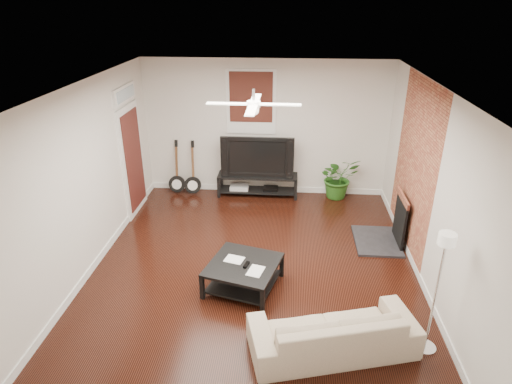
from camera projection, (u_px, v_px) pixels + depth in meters
The scene contains 14 objects.
room at pixel (254, 188), 6.21m from camera, with size 5.01×6.01×2.81m.
brick_accent at pixel (414, 167), 6.94m from camera, with size 0.02×2.20×2.80m, color #964330.
fireplace at pixel (389, 219), 7.35m from camera, with size 0.80×1.10×0.92m, color black.
window_back at pixel (251, 102), 8.70m from camera, with size 1.00×0.06×1.30m, color #3D1A10.
door_left at pixel (132, 150), 8.17m from camera, with size 0.08×1.00×2.50m, color white.
tv_stand at pixel (258, 185), 9.22m from camera, with size 1.66×0.44×0.47m, color black.
tv at pixel (258, 155), 8.97m from camera, with size 1.49×0.20×0.86m, color black.
coffee_table at pixel (244, 275), 6.31m from camera, with size 0.95×0.95×0.40m, color black.
sofa at pixel (333, 330), 5.15m from camera, with size 1.96×0.77×0.57m, color tan.
floor_lamp at pixel (436, 294), 4.95m from camera, with size 0.26×0.26×1.60m, color silver, non-canonical shape.
potted_plant at pixel (338, 177), 9.05m from camera, with size 0.81×0.70×0.90m, color #28611B.
guitar_left at pixel (176, 168), 9.18m from camera, with size 0.36×0.25×1.16m, color black, non-canonical shape.
guitar_right at pixel (192, 169), 9.13m from camera, with size 0.36×0.25×1.16m, color black, non-canonical shape.
ceiling_fan at pixel (254, 104), 5.71m from camera, with size 1.24×1.24×0.32m, color white, non-canonical shape.
Camera 1 is at (0.48, -5.66, 3.91)m, focal length 30.56 mm.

